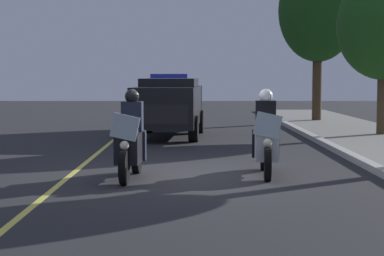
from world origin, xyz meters
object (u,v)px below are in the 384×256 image
police_motorcycle_lead_right (266,140)px  tree_behind_suv (318,11)px  police_suv (169,104)px  tree_far_back (384,26)px  police_motorcycle_lead_left (131,143)px

police_motorcycle_lead_right → tree_behind_suv: (-15.24, 3.93, 4.05)m
police_suv → tree_far_back: size_ratio=0.95×
police_motorcycle_lead_left → tree_far_back: (-8.76, 7.38, 2.89)m
police_motorcycle_lead_left → police_motorcycle_lead_right: (-0.45, 2.64, 0.00)m
tree_far_back → tree_behind_suv: bearing=-173.4°
police_motorcycle_lead_right → police_suv: bearing=-165.1°
police_suv → police_motorcycle_lead_right: bearing=14.9°
police_suv → tree_behind_suv: size_ratio=0.73×
police_suv → tree_far_back: bearing=90.1°
tree_far_back → police_motorcycle_lead_left: bearing=-40.1°
police_motorcycle_lead_left → police_suv: bearing=177.1°
police_motorcycle_lead_right → tree_far_back: bearing=150.3°
police_suv → tree_behind_suv: tree_behind_suv is taller
tree_far_back → tree_behind_suv: 7.07m
police_motorcycle_lead_right → tree_far_back: tree_far_back is taller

